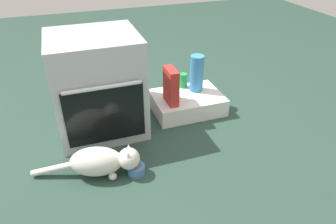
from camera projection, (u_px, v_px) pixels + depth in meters
ground at (125, 152)px, 2.09m from camera, size 8.00×8.00×0.00m
oven at (98, 85)px, 2.16m from camera, size 0.60×0.59×0.72m
pantry_cabinet at (187, 103)px, 2.53m from camera, size 0.56×0.40×0.14m
food_bowl at (136, 169)px, 1.91m from camera, size 0.11×0.11×0.08m
cat at (102, 161)px, 1.86m from camera, size 0.65×0.26×0.20m
soda_can at (183, 80)px, 2.58m from camera, size 0.07×0.07×0.12m
cereal_box at (171, 86)px, 2.32m from camera, size 0.07×0.18×0.28m
water_bottle at (197, 73)px, 2.49m from camera, size 0.11×0.11×0.30m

